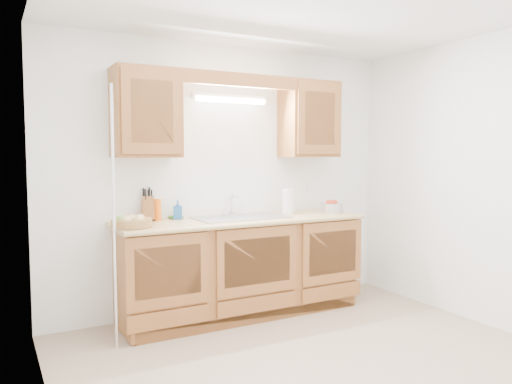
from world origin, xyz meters
TOP-DOWN VIEW (x-y plane):
  - room at (0.00, 0.00)m, footprint 3.52×3.50m
  - base_cabinets at (0.00, 1.20)m, footprint 2.20×0.60m
  - countertop at (0.00, 1.19)m, footprint 2.30×0.63m
  - upper_cabinet_left at (-0.83, 1.33)m, footprint 0.55×0.33m
  - upper_cabinet_right at (0.83, 1.33)m, footprint 0.55×0.33m
  - valance at (0.00, 1.19)m, footprint 2.20×0.05m
  - fluorescent_fixture at (0.00, 1.42)m, footprint 0.76×0.08m
  - sink at (0.00, 1.21)m, footprint 0.84×0.46m
  - wire_shelf_pole at (-1.20, 0.94)m, footprint 0.03×0.03m
  - outlet_plate at (0.95, 1.49)m, footprint 0.08×0.01m
  - fruit_basket at (-1.03, 1.09)m, footprint 0.33×0.33m
  - knife_block at (-0.80, 1.43)m, footprint 0.14×0.19m
  - orange_canister at (-0.73, 1.39)m, footprint 0.07×0.07m
  - soap_bottle at (-0.54, 1.39)m, footprint 0.10×0.10m
  - sponge at (-0.54, 1.44)m, footprint 0.13×0.09m
  - paper_towel at (0.54, 1.26)m, footprint 0.14×0.14m
  - apple_bowl at (0.99, 1.17)m, footprint 0.28×0.28m

SIDE VIEW (x-z plane):
  - base_cabinets at x=0.00m, z-range 0.01..0.87m
  - sink at x=0.00m, z-range 0.65..1.01m
  - countertop at x=0.00m, z-range 0.86..0.90m
  - sponge at x=-0.54m, z-range 0.90..0.92m
  - fruit_basket at x=-1.03m, z-range 0.89..0.99m
  - apple_bowl at x=0.99m, z-range 0.89..1.01m
  - soap_bottle at x=-0.54m, z-range 0.90..1.07m
  - wire_shelf_pole at x=-1.20m, z-range 0.00..2.00m
  - orange_canister at x=-0.73m, z-range 0.90..1.10m
  - knife_block at x=-0.80m, z-range 0.86..1.16m
  - paper_towel at x=0.54m, z-range 0.87..1.16m
  - outlet_plate at x=0.95m, z-range 1.09..1.21m
  - room at x=0.00m, z-range 0.00..2.50m
  - upper_cabinet_left at x=-0.83m, z-range 1.45..2.20m
  - upper_cabinet_right at x=0.83m, z-range 1.45..2.20m
  - fluorescent_fixture at x=0.00m, z-range 1.96..2.04m
  - valance at x=0.00m, z-range 2.08..2.20m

